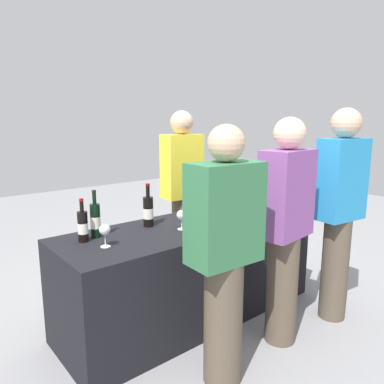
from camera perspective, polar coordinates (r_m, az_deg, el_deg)
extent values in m
plane|color=gray|center=(3.17, 0.00, -18.36)|extent=(12.00, 12.00, 0.00)
cube|color=black|center=(3.00, 0.00, -11.97)|extent=(2.10, 0.72, 0.77)
cylinder|color=black|center=(2.54, -16.52, -5.17)|extent=(0.07, 0.07, 0.20)
cylinder|color=black|center=(2.50, -16.69, -2.15)|extent=(0.03, 0.03, 0.07)
cylinder|color=maroon|center=(2.49, -16.75, -1.16)|extent=(0.03, 0.03, 0.02)
cylinder|color=silver|center=(2.54, -16.50, -5.39)|extent=(0.07, 0.07, 0.07)
cylinder|color=black|center=(2.60, -14.70, -4.32)|extent=(0.07, 0.07, 0.23)
cylinder|color=black|center=(2.57, -14.87, -0.96)|extent=(0.03, 0.03, 0.08)
cylinder|color=black|center=(2.56, -14.93, 0.10)|extent=(0.03, 0.03, 0.02)
cylinder|color=silver|center=(2.60, -14.69, -4.57)|extent=(0.07, 0.07, 0.08)
cylinder|color=black|center=(2.79, -6.77, -3.06)|extent=(0.08, 0.08, 0.22)
cylinder|color=black|center=(2.76, -6.85, 0.08)|extent=(0.03, 0.03, 0.09)
cylinder|color=maroon|center=(2.75, -6.87, 1.14)|extent=(0.03, 0.03, 0.02)
cylinder|color=silver|center=(2.79, -6.77, -3.28)|extent=(0.08, 0.08, 0.08)
cylinder|color=black|center=(3.05, 0.62, -1.84)|extent=(0.07, 0.07, 0.22)
cylinder|color=black|center=(3.02, 0.62, 0.97)|extent=(0.03, 0.03, 0.09)
cylinder|color=black|center=(3.01, 0.62, 1.95)|extent=(0.03, 0.03, 0.02)
cylinder|color=silver|center=(3.05, 0.62, -2.03)|extent=(0.07, 0.07, 0.08)
cylinder|color=black|center=(3.23, 6.00, -1.27)|extent=(0.07, 0.07, 0.20)
cylinder|color=black|center=(3.20, 6.05, 1.23)|extent=(0.03, 0.03, 0.08)
cylinder|color=black|center=(3.20, 6.07, 2.10)|extent=(0.03, 0.03, 0.02)
cylinder|color=silver|center=(3.23, 6.00, -1.44)|extent=(0.07, 0.07, 0.07)
cylinder|color=black|center=(3.43, 7.48, -0.55)|extent=(0.08, 0.08, 0.21)
cylinder|color=black|center=(3.40, 7.55, 1.88)|extent=(0.03, 0.03, 0.09)
cylinder|color=gold|center=(3.40, 7.57, 2.74)|extent=(0.03, 0.03, 0.02)
cylinder|color=silver|center=(3.43, 7.48, -0.71)|extent=(0.08, 0.08, 0.07)
cylinder|color=silver|center=(2.43, -13.22, -8.21)|extent=(0.06, 0.06, 0.00)
cylinder|color=silver|center=(2.41, -13.27, -7.30)|extent=(0.01, 0.01, 0.08)
sphere|color=silver|center=(2.39, -13.34, -5.69)|extent=(0.07, 0.07, 0.07)
sphere|color=#590C19|center=(2.39, -13.33, -5.97)|extent=(0.04, 0.04, 0.04)
cylinder|color=silver|center=(2.72, -1.60, -5.75)|extent=(0.06, 0.06, 0.00)
cylinder|color=silver|center=(2.71, -1.61, -4.99)|extent=(0.01, 0.01, 0.07)
sphere|color=silver|center=(2.69, -1.62, -3.58)|extent=(0.07, 0.07, 0.07)
cylinder|color=silver|center=(2.80, 0.50, -5.25)|extent=(0.06, 0.06, 0.00)
cylinder|color=silver|center=(2.79, 0.50, -4.51)|extent=(0.01, 0.01, 0.07)
sphere|color=silver|center=(2.78, 0.51, -3.27)|extent=(0.06, 0.06, 0.06)
cylinder|color=silver|center=(2.94, 5.48, -4.49)|extent=(0.06, 0.06, 0.00)
cylinder|color=silver|center=(2.94, 5.49, -3.82)|extent=(0.01, 0.01, 0.07)
sphere|color=silver|center=(2.92, 5.52, -2.56)|extent=(0.07, 0.07, 0.07)
sphere|color=#590C19|center=(2.92, 5.51, -2.80)|extent=(0.04, 0.04, 0.04)
cylinder|color=brown|center=(3.70, -1.50, -6.99)|extent=(0.21, 0.21, 0.81)
cube|color=yellow|center=(3.55, -1.56, 3.99)|extent=(0.39, 0.24, 0.61)
sphere|color=#D8AD8C|center=(3.52, -1.59, 10.70)|extent=(0.22, 0.22, 0.22)
cylinder|color=brown|center=(2.32, 4.81, -19.40)|extent=(0.23, 0.23, 0.76)
cube|color=#337247|center=(2.07, 5.11, -3.29)|extent=(0.43, 0.26, 0.57)
sphere|color=#D8AD8C|center=(2.01, 5.30, 7.52)|extent=(0.21, 0.21, 0.21)
cylinder|color=brown|center=(2.75, 13.71, -14.34)|extent=(0.22, 0.22, 0.78)
cube|color=#8C4C99|center=(2.54, 14.42, -0.26)|extent=(0.41, 0.26, 0.59)
sphere|color=beige|center=(2.49, 14.86, 8.76)|extent=(0.21, 0.21, 0.21)
cylinder|color=brown|center=(3.17, 21.18, -10.99)|extent=(0.20, 0.20, 0.81)
cube|color=#268CCC|center=(2.98, 22.14, 1.82)|extent=(0.39, 0.25, 0.61)
sphere|color=#D8AD8C|center=(2.95, 22.74, 9.81)|extent=(0.22, 0.22, 0.22)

